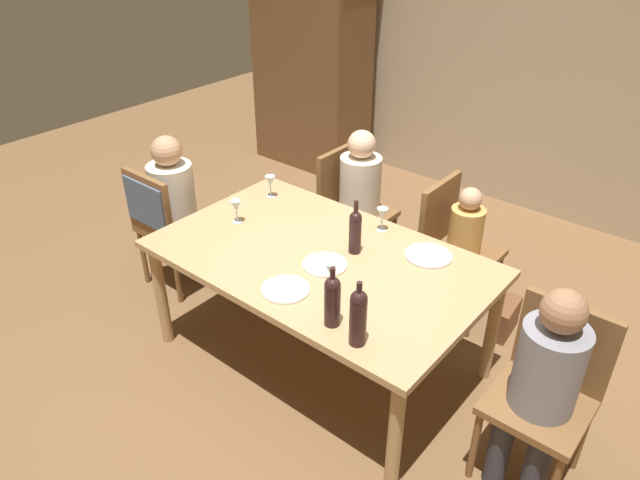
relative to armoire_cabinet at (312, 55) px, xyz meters
The scene contains 23 objects.
ground_plane 3.27m from the armoire_cabinet, 48.85° to the right, with size 10.00×10.00×0.00m, color brown.
rear_room_partition 2.09m from the armoire_cabinet, 12.51° to the left, with size 6.40×0.12×2.70m, color tan.
armoire_cabinet is the anchor object (origin of this frame).
dining_table 3.11m from the armoire_cabinet, 48.85° to the right, with size 1.86×1.14×0.75m.
chair_right_end 4.05m from the armoire_cabinet, 33.80° to the right, with size 0.44×0.44×0.92m.
chair_far_left 2.12m from the armoire_cabinet, 41.97° to the right, with size 0.44×0.44×0.92m.
chair_left_end 2.60m from the armoire_cabinet, 73.58° to the right, with size 0.44×0.46×0.92m.
chair_far_right 2.78m from the armoire_cabinet, 30.15° to the right, with size 0.44×0.44×0.92m.
person_woman_host 4.10m from the armoire_cabinet, 35.12° to the right, with size 0.29×0.34×1.11m.
person_man_bearded 2.18m from the armoire_cabinet, 39.94° to the right, with size 0.34×0.29×1.10m.
person_man_guest 2.45m from the armoire_cabinet, 72.58° to the right, with size 0.30×0.35×1.13m.
person_child_small 2.87m from the armoire_cabinet, 29.02° to the right, with size 0.25×0.22×0.94m.
wine_bottle_tall_green 3.82m from the armoire_cabinet, 46.63° to the right, with size 0.08×0.08×0.33m.
wine_bottle_dark_red 3.06m from the armoire_cabinet, 45.18° to the right, with size 0.07×0.07×0.32m.
wine_bottle_short_olive 3.68m from the armoire_cabinet, 48.21° to the right, with size 0.08×0.08×0.32m.
wine_glass_near_left 2.38m from the armoire_cabinet, 56.28° to the right, with size 0.07×0.07×0.15m.
wine_glass_centre 2.75m from the armoire_cabinet, 59.29° to the right, with size 0.07×0.07×0.15m.
wine_glass_near_right 3.40m from the armoire_cabinet, 48.08° to the right, with size 0.07×0.07×0.15m.
wine_glass_far 2.85m from the armoire_cabinet, 41.26° to the right, with size 0.07×0.07×0.15m.
dinner_plate_host 3.19m from the armoire_cabinet, 37.91° to the right, with size 0.26×0.26×0.01m, color silver.
dinner_plate_guest_left 3.21m from the armoire_cabinet, 48.43° to the right, with size 0.24×0.24×0.01m, color white.
dinner_plate_guest_right 3.43m from the armoire_cabinet, 51.93° to the right, with size 0.25×0.25×0.01m, color white.
handbag 3.27m from the armoire_cabinet, 26.11° to the right, with size 0.28×0.12×0.22m, color brown.
Camera 1 is at (1.76, -2.12, 2.51)m, focal length 32.95 mm.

